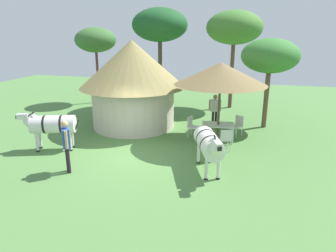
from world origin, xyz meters
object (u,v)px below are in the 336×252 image
object	(u,v)px
acacia_tree_behind_hut	(234,28)
acacia_tree_right_background	(270,56)
shade_umbrella	(221,74)
guest_beside_umbrella	(215,108)
thatched_hut	(133,79)
patio_dining_table	(218,126)
patio_chair_east_end	(192,125)
acacia_tree_left_background	(96,40)
zebra_nearest_camera	(209,144)
acacia_tree_far_lawn	(160,25)
standing_watcher	(66,142)
patio_chair_near_lawn	(225,139)
patio_chair_west_end	(238,124)
zebra_by_umbrella	(52,125)

from	to	relation	value
acacia_tree_behind_hut	acacia_tree_right_background	distance (m)	4.29
shade_umbrella	guest_beside_umbrella	xyz separation A→B (m)	(-0.38, 1.91, -1.89)
thatched_hut	patio_dining_table	world-z (taller)	thatched_hut
thatched_hut	patio_chair_east_end	bearing A→B (deg)	-14.87
guest_beside_umbrella	acacia_tree_left_background	distance (m)	9.13
zebra_nearest_camera	acacia_tree_far_lawn	world-z (taller)	acacia_tree_far_lawn
standing_watcher	zebra_nearest_camera	world-z (taller)	standing_watcher
thatched_hut	patio_chair_near_lawn	size ratio (longest dim) A/B	5.50
acacia_tree_left_background	acacia_tree_right_background	size ratio (longest dim) A/B	1.12
patio_chair_near_lawn	acacia_tree_left_background	size ratio (longest dim) A/B	0.19
patio_dining_table	patio_chair_west_end	world-z (taller)	patio_chair_west_end
patio_dining_table	standing_watcher	xyz separation A→B (m)	(-4.43, -4.32, 0.42)
standing_watcher	acacia_tree_far_lawn	size ratio (longest dim) A/B	0.31
zebra_by_umbrella	patio_dining_table	bearing A→B (deg)	-85.92
shade_umbrella	standing_watcher	xyz separation A→B (m)	(-4.43, -4.32, -1.78)
patio_chair_east_end	zebra_nearest_camera	size ratio (longest dim) A/B	0.40
thatched_hut	shade_umbrella	xyz separation A→B (m)	(4.19, -1.09, 0.56)
shade_umbrella	acacia_tree_right_background	world-z (taller)	acacia_tree_right_background
patio_chair_east_end	acacia_tree_left_background	distance (m)	9.41
patio_dining_table	patio_chair_near_lawn	world-z (taller)	patio_chair_near_lawn
thatched_hut	patio_dining_table	xyz separation A→B (m)	(4.19, -1.09, -1.64)
patio_chair_east_end	patio_chair_near_lawn	xyz separation A→B (m)	(1.57, -1.40, 0.00)
patio_chair_east_end	acacia_tree_right_background	world-z (taller)	acacia_tree_right_background
patio_chair_west_end	guest_beside_umbrella	distance (m)	1.58
zebra_by_umbrella	acacia_tree_left_background	xyz separation A→B (m)	(-2.16, 8.11, 2.89)
guest_beside_umbrella	zebra_nearest_camera	world-z (taller)	guest_beside_umbrella
patio_dining_table	thatched_hut	bearing A→B (deg)	165.48
acacia_tree_behind_hut	patio_chair_east_end	bearing A→B (deg)	-101.49
patio_dining_table	patio_chair_west_end	xyz separation A→B (m)	(0.77, 0.91, -0.13)
shade_umbrella	acacia_tree_far_lawn	distance (m)	7.11
patio_chair_west_end	patio_chair_near_lawn	world-z (taller)	same
zebra_by_umbrella	acacia_tree_behind_hut	bearing A→B (deg)	-54.23
zebra_nearest_camera	thatched_hut	bearing A→B (deg)	-65.40
acacia_tree_right_background	guest_beside_umbrella	bearing A→B (deg)	-163.79
patio_chair_near_lawn	shade_umbrella	bearing A→B (deg)	90.00
patio_chair_west_end	guest_beside_umbrella	xyz separation A→B (m)	(-1.14, 1.00, 0.44)
standing_watcher	patio_chair_east_end	bearing A→B (deg)	108.59
acacia_tree_far_lawn	patio_chair_west_end	bearing A→B (deg)	-42.92
patio_chair_near_lawn	zebra_by_umbrella	size ratio (longest dim) A/B	0.40
thatched_hut	guest_beside_umbrella	distance (m)	4.12
patio_chair_west_end	patio_chair_near_lawn	bearing A→B (deg)	119.99
shade_umbrella	acacia_tree_far_lawn	size ratio (longest dim) A/B	0.65
zebra_by_umbrella	guest_beside_umbrella	bearing A→B (deg)	-70.90
standing_watcher	acacia_tree_far_lawn	world-z (taller)	acacia_tree_far_lawn
shade_umbrella	patio_chair_near_lawn	size ratio (longest dim) A/B	4.15
standing_watcher	acacia_tree_right_background	xyz separation A→B (m)	(6.38, 6.91, 2.30)
shade_umbrella	zebra_by_umbrella	xyz separation A→B (m)	(-6.11, -2.67, -1.83)
patio_dining_table	acacia_tree_left_background	size ratio (longest dim) A/B	0.30
zebra_nearest_camera	acacia_tree_far_lawn	xyz separation A→B (m)	(-4.16, 8.56, 3.79)
patio_chair_west_end	patio_dining_table	bearing A→B (deg)	90.00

